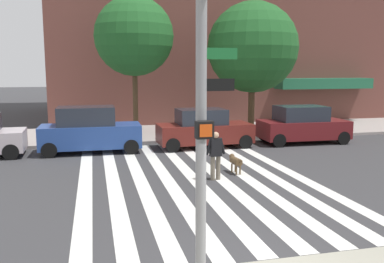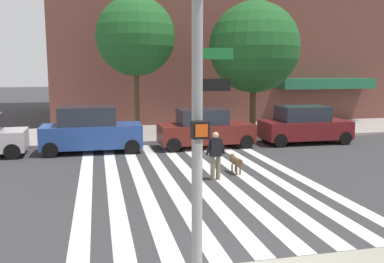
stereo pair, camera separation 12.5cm
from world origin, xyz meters
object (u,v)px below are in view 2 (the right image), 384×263
(street_tree_nearest, at_px, (136,37))
(parked_car_fourth_in_line, at_px, (304,125))
(parked_car_third_in_line, at_px, (205,129))
(dog_on_leash, at_px, (236,161))
(traffic_light_pole, at_px, (198,81))
(street_tree_middle, at_px, (254,47))
(pedestrian_dog_walker, at_px, (216,153))
(parked_car_behind_first, at_px, (91,130))

(street_tree_nearest, bearing_deg, parked_car_fourth_in_line, -23.64)
(parked_car_third_in_line, bearing_deg, dog_on_leash, -92.23)
(parked_car_third_in_line, relative_size, dog_on_leash, 4.65)
(traffic_light_pole, distance_m, parked_car_fourth_in_line, 15.27)
(street_tree_nearest, bearing_deg, parked_car_third_in_line, -50.89)
(street_tree_middle, height_order, dog_on_leash, street_tree_middle)
(pedestrian_dog_walker, xyz_separation_m, dog_on_leash, (0.96, 0.70, -0.48))
(parked_car_fourth_in_line, relative_size, street_tree_nearest, 0.60)
(parked_car_behind_first, height_order, pedestrian_dog_walker, parked_car_behind_first)
(parked_car_fourth_in_line, bearing_deg, dog_on_leash, -136.71)
(traffic_light_pole, distance_m, parked_car_third_in_line, 13.08)
(parked_car_fourth_in_line, xyz_separation_m, pedestrian_dog_walker, (-6.35, -5.78, 0.02))
(traffic_light_pole, bearing_deg, parked_car_third_in_line, 74.69)
(street_tree_nearest, bearing_deg, parked_car_behind_first, -124.40)
(parked_car_behind_first, bearing_deg, dog_on_leash, -44.92)
(parked_car_behind_first, relative_size, parked_car_fourth_in_line, 1.00)
(parked_car_third_in_line, xyz_separation_m, pedestrian_dog_walker, (-1.16, -5.78, 0.05))
(traffic_light_pole, distance_m, pedestrian_dog_walker, 7.41)
(parked_car_third_in_line, distance_m, parked_car_fourth_in_line, 5.19)
(traffic_light_pole, xyz_separation_m, parked_car_behind_first, (-1.91, 12.36, -2.53))
(street_tree_nearest, xyz_separation_m, dog_on_leash, (2.67, -8.61, -4.98))
(parked_car_fourth_in_line, height_order, street_tree_middle, street_tree_middle)
(street_tree_middle, relative_size, dog_on_leash, 7.53)
(street_tree_middle, xyz_separation_m, dog_on_leash, (-3.83, -8.16, -4.46))
(parked_car_third_in_line, relative_size, street_tree_middle, 0.62)
(parked_car_behind_first, relative_size, street_tree_middle, 0.61)
(pedestrian_dog_walker, bearing_deg, street_tree_nearest, 100.44)
(parked_car_third_in_line, height_order, street_tree_middle, street_tree_middle)
(parked_car_behind_first, distance_m, parked_car_third_in_line, 5.29)
(traffic_light_pole, height_order, dog_on_leash, traffic_light_pole)
(parked_car_fourth_in_line, distance_m, dog_on_leash, 7.42)
(parked_car_third_in_line, bearing_deg, street_tree_nearest, 129.11)
(parked_car_fourth_in_line, relative_size, pedestrian_dog_walker, 2.70)
(parked_car_fourth_in_line, bearing_deg, street_tree_middle, 116.86)
(parked_car_fourth_in_line, height_order, dog_on_leash, parked_car_fourth_in_line)
(street_tree_middle, distance_m, pedestrian_dog_walker, 10.83)
(parked_car_third_in_line, bearing_deg, pedestrian_dog_walker, -101.30)
(street_tree_middle, xyz_separation_m, pedestrian_dog_walker, (-4.79, -8.86, -3.98))
(street_tree_nearest, height_order, pedestrian_dog_walker, street_tree_nearest)
(pedestrian_dog_walker, bearing_deg, traffic_light_pole, -108.71)
(parked_car_behind_first, height_order, street_tree_middle, street_tree_middle)
(street_tree_middle, bearing_deg, parked_car_third_in_line, -139.66)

